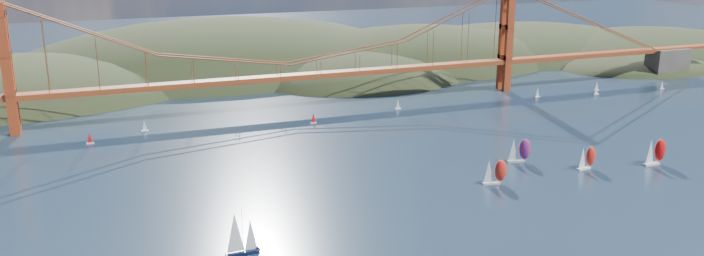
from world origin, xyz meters
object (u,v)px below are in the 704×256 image
Objects in this scene: racer_0 at (494,171)px; racer_1 at (587,157)px; sloop_navy at (240,234)px; racer_2 at (655,151)px; racer_rwb at (519,150)px.

racer_0 is 39.21m from racer_1.
sloop_navy is 132.03m from racer_1.
racer_rwb is at bearing 151.43° from racer_2.
racer_0 is (90.70, 22.06, -1.34)m from sloop_navy.
racer_rwb reaches higher than racer_0.
racer_rwb is at bearing 17.95° from sloop_navy.
racer_1 is at bearing 165.44° from racer_2.
sloop_navy is 1.24× the size of racer_2.
racer_0 is 65.69m from racer_2.
racer_rwb is (-18.06, 15.36, 0.38)m from racer_1.
racer_0 is 27.10m from racer_rwb.
racer_0 is at bearing 173.49° from racer_1.
racer_1 is (39.17, 1.63, -0.17)m from racer_0.
racer_2 is 1.07× the size of racer_rwb.
racer_1 is 0.86× the size of racer_2.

